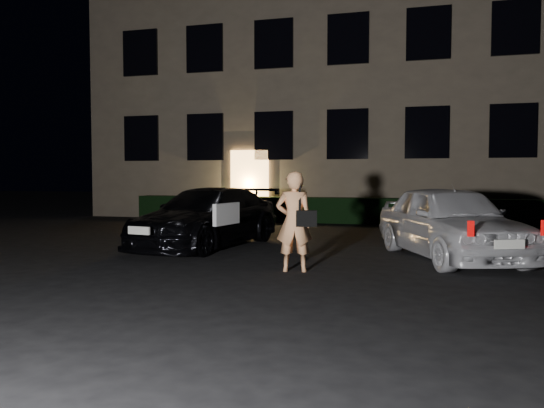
# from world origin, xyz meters

# --- Properties ---
(ground) EXTENTS (80.00, 80.00, 0.00)m
(ground) POSITION_xyz_m (0.00, 0.00, 0.00)
(ground) COLOR black
(ground) RESTS_ON ground
(building) EXTENTS (20.00, 8.11, 12.00)m
(building) POSITION_xyz_m (-0.00, 14.99, 6.00)
(building) COLOR #6E604F
(building) RESTS_ON ground
(hedge) EXTENTS (15.00, 0.70, 0.85)m
(hedge) POSITION_xyz_m (0.00, 10.50, 0.42)
(hedge) COLOR black
(hedge) RESTS_ON ground
(sedan) EXTENTS (2.58, 4.75, 1.31)m
(sedan) POSITION_xyz_m (-2.22, 3.78, 0.65)
(sedan) COLOR black
(sedan) RESTS_ON ground
(hatch) EXTENTS (3.10, 4.50, 1.42)m
(hatch) POSITION_xyz_m (2.90, 3.31, 0.71)
(hatch) COLOR silver
(hatch) RESTS_ON ground
(man) EXTENTS (0.73, 0.50, 1.65)m
(man) POSITION_xyz_m (0.37, 1.24, 0.83)
(man) COLOR #F9A86D
(man) RESTS_ON ground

